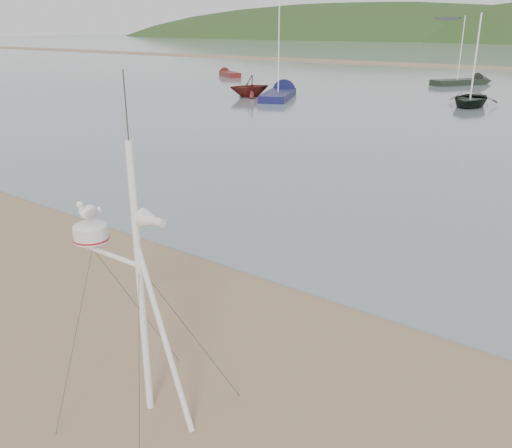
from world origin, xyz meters
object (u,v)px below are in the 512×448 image
Objects in this scene: boat_red at (249,76)px; sailboat_blue_near at (283,92)px; mast_rig at (139,338)px; dinghy_red_far at (226,73)px; sailboat_dark_mid at (471,81)px; boat_dark at (474,72)px.

sailboat_blue_near reaches higher than boat_red.
dinghy_red_far is (-33.70, 41.60, -0.82)m from mast_rig.
boat_red is at bearing 125.56° from mast_rig.
sailboat_blue_near is 1.19× the size of sailboat_dark_mid.
boat_red is 0.40× the size of sailboat_blue_near.
boat_red reaches higher than dinghy_red_far.
boat_dark is at bearing 11.42° from sailboat_blue_near.
sailboat_blue_near is 19.49m from sailboat_dark_mid.
sailboat_dark_mid reaches higher than mast_rig.
sailboat_dark_mid is at bearing 98.99° from boat_dark.
mast_rig is 0.72× the size of sailboat_dark_mid.
dinghy_red_far is 24.53m from sailboat_dark_mid.
sailboat_blue_near reaches higher than dinghy_red_far.
sailboat_dark_mid is at bearing 62.92° from sailboat_blue_near.
mast_rig is 53.55m from dinghy_red_far.
sailboat_blue_near reaches higher than boat_dark.
boat_dark is (-5.75, 33.46, 1.13)m from mast_rig.
mast_rig is 1.52× the size of boat_red.
boat_dark is 13.59m from sailboat_blue_near.
mast_rig is 49.19m from sailboat_dark_mid.
mast_rig is 1.04× the size of boat_dark.
boat_red is 2.95m from sailboat_blue_near.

